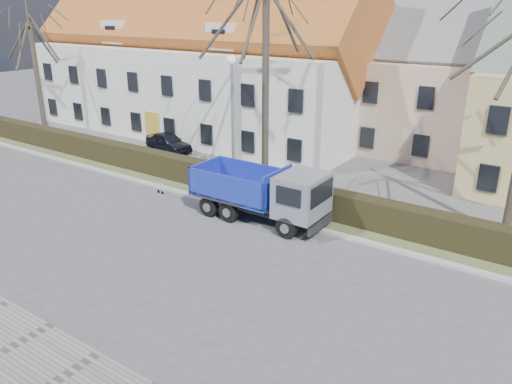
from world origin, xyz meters
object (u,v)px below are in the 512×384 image
Objects in this scene: dump_truck at (255,191)px; parked_car_a at (169,142)px; streetlight at (233,123)px; cart_frame at (158,187)px.

dump_truck reaches higher than parked_car_a.
dump_truck is 0.95× the size of streetlight.
parked_car_a is (-5.01, 6.02, 0.29)m from cart_frame.
parked_car_a is (-10.95, 5.84, -0.69)m from dump_truck.
cart_frame is (-5.95, -0.18, -0.98)m from dump_truck.
cart_frame is (-2.59, -3.02, -3.10)m from streetlight.
parked_car_a is at bearing 151.39° from dump_truck.
cart_frame is at bearing -178.83° from dump_truck.
streetlight is (-3.36, 2.84, 2.12)m from dump_truck.
dump_truck is at bearing 1.72° from cart_frame.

